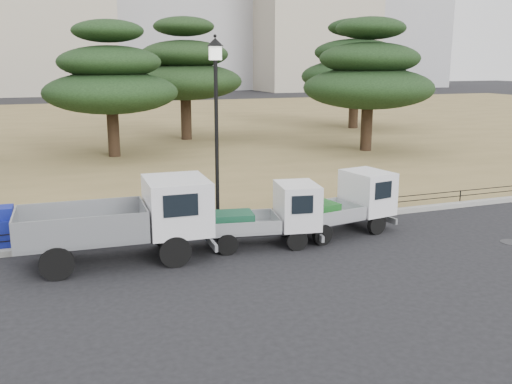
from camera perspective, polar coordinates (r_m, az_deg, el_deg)
name	(u,v)px	position (r m, az deg, el deg)	size (l,w,h in m)	color
ground	(283,256)	(15.04, 2.71, -6.44)	(220.00, 220.00, 0.00)	black
lawn	(122,128)	(44.25, -13.27, 6.22)	(120.00, 56.00, 0.15)	olive
curb	(249,227)	(17.31, -0.70, -3.52)	(120.00, 0.25, 0.16)	gray
truck_large	(128,217)	(14.76, -12.70, -2.48)	(4.78, 2.08, 2.06)	black
truck_kei_front	(269,215)	(15.71, 1.34, -2.34)	(3.40, 1.86, 1.70)	black
truck_kei_rear	(345,203)	(17.07, 8.92, -1.13)	(3.56, 1.96, 1.77)	black
street_lamp	(216,101)	(16.65, -4.02, 9.02)	(0.49, 0.49, 5.48)	black
pipe_fence	(247,214)	(17.35, -0.87, -2.25)	(38.00, 0.04, 0.40)	black
manhole	(511,242)	(17.67, 24.17, -4.61)	(0.60, 0.60, 0.01)	#2D2D30
pine_center_left	(110,79)	(30.31, -14.36, 10.92)	(6.77, 6.77, 6.88)	black
pine_center_right	(185,69)	(36.33, -7.13, 12.07)	(7.08, 7.08, 7.51)	black
pine_east_near	(369,75)	(32.03, 11.21, 11.43)	(7.08, 7.08, 7.15)	black
pine_east_far	(355,66)	(43.00, 9.89, 12.35)	(7.82, 7.82, 7.86)	black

